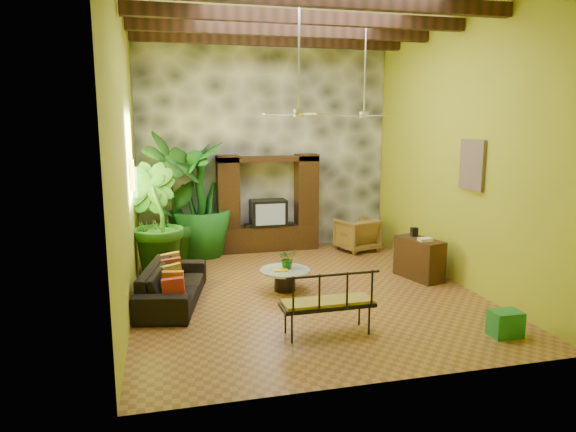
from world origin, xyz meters
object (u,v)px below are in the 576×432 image
object	(u,v)px
wicker_armchair	(357,235)
tall_plant_c	(200,199)
ceiling_fan_front	(299,101)
green_bin	(505,323)
side_console	(419,259)
tall_plant_a	(172,197)
iron_bench	(329,300)
sofa	(173,284)
coffee_table	(285,277)
ceiling_fan_back	(364,105)
entertainment_center	(268,211)
tall_plant_b	(153,221)

from	to	relation	value
wicker_armchair	tall_plant_c	bearing A→B (deg)	-24.09
ceiling_fan_front	green_bin	distance (m)	4.66
wicker_armchair	side_console	bearing A→B (deg)	81.99
tall_plant_a	side_console	xyz separation A→B (m)	(4.66, -2.49, -1.03)
tall_plant_c	iron_bench	xyz separation A→B (m)	(1.43, -5.08, -0.76)
ceiling_fan_front	sofa	world-z (taller)	ceiling_fan_front
coffee_table	tall_plant_a	bearing A→B (deg)	126.45
sofa	side_console	xyz separation A→B (m)	(4.76, 0.25, 0.07)
sofa	ceiling_fan_front	bearing A→B (deg)	-86.73
tall_plant_a	wicker_armchair	bearing A→B (deg)	-1.38
ceiling_fan_back	tall_plant_a	distance (m)	4.55
ceiling_fan_front	tall_plant_a	xyz separation A→B (m)	(-2.03, 3.06, -1.97)
tall_plant_c	green_bin	distance (m)	7.00
entertainment_center	tall_plant_c	bearing A→B (deg)	-175.81
coffee_table	ceiling_fan_back	bearing A→B (deg)	30.28
wicker_armchair	coffee_table	size ratio (longest dim) A/B	0.94
ceiling_fan_front	iron_bench	size ratio (longest dim) A/B	1.35
tall_plant_c	side_console	distance (m)	5.03
ceiling_fan_back	iron_bench	xyz separation A→B (m)	(-1.79, -3.26, -2.86)
entertainment_center	green_bin	bearing A→B (deg)	-68.42
green_bin	tall_plant_a	bearing A→B (deg)	130.34
coffee_table	entertainment_center	bearing A→B (deg)	83.98
entertainment_center	tall_plant_a	xyz separation A→B (m)	(-2.23, -0.48, 0.47)
tall_plant_a	tall_plant_b	world-z (taller)	tall_plant_a
entertainment_center	sofa	size ratio (longest dim) A/B	1.08
entertainment_center	iron_bench	xyz separation A→B (m)	(-0.19, -5.19, -0.42)
sofa	tall_plant_c	world-z (taller)	tall_plant_c
ceiling_fan_front	iron_bench	world-z (taller)	ceiling_fan_front
wicker_armchair	coffee_table	xyz separation A→B (m)	(-2.37, -2.48, -0.13)
iron_bench	coffee_table	bearing A→B (deg)	92.68
sofa	iron_bench	size ratio (longest dim) A/B	1.62
green_bin	ceiling_fan_front	bearing A→B (deg)	137.72
wicker_armchair	green_bin	distance (m)	5.24
ceiling_fan_back	green_bin	size ratio (longest dim) A/B	4.32
tall_plant_a	coffee_table	distance (m)	3.42
ceiling_fan_front	tall_plant_c	size ratio (longest dim) A/B	0.71
sofa	tall_plant_b	world-z (taller)	tall_plant_b
ceiling_fan_back	tall_plant_b	distance (m)	4.82
sofa	wicker_armchair	distance (m)	5.12
ceiling_fan_back	coffee_table	bearing A→B (deg)	-149.72
iron_bench	green_bin	distance (m)	2.58
tall_plant_a	iron_bench	world-z (taller)	tall_plant_a
entertainment_center	coffee_table	bearing A→B (deg)	-96.02
tall_plant_a	side_console	size ratio (longest dim) A/B	2.87
side_console	green_bin	distance (m)	2.85
green_bin	sofa	bearing A→B (deg)	150.77
ceiling_fan_front	coffee_table	size ratio (longest dim) A/B	2.02
side_console	ceiling_fan_back	bearing A→B (deg)	112.90
sofa	coffee_table	distance (m)	2.02
ceiling_fan_back	tall_plant_c	bearing A→B (deg)	150.53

